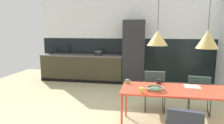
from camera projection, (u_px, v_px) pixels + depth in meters
back_wall_splashback_dark at (126, 59)px, 6.86m from camera, size 6.09×0.12×1.46m
back_wall_panel_upper at (127, 17)px, 6.62m from camera, size 6.09×0.12×1.46m
kitchen_counter at (82, 68)px, 6.81m from camera, size 2.85×0.63×0.91m
refrigerator_column at (134, 52)px, 6.41m from camera, size 0.69×0.60×2.06m
dining_table at (179, 92)px, 3.40m from camera, size 1.99×0.79×0.73m
armchair_corner_seat at (199, 90)px, 4.21m from camera, size 0.55×0.54×0.74m
armchair_near_window at (184, 124)px, 2.70m from camera, size 0.55×0.54×0.72m
armchair_by_stool at (155, 86)px, 4.35m from camera, size 0.50×0.48×0.83m
fruit_bowl at (155, 88)px, 3.32m from camera, size 0.32×0.32×0.06m
open_book at (192, 87)px, 3.54m from camera, size 0.27×0.24×0.02m
mug_short_terracotta at (127, 82)px, 3.75m from camera, size 0.12×0.08×0.08m
mug_dark_espresso at (141, 90)px, 3.21m from camera, size 0.12×0.08×0.08m
mug_white_ceramic at (159, 82)px, 3.73m from camera, size 0.13×0.09×0.09m
cooking_pot at (98, 53)px, 6.61m from camera, size 0.27×0.27×0.16m
bottle_wine_green at (52, 51)px, 6.96m from camera, size 0.07×0.07×0.30m
bottle_vinegar_dark at (68, 50)px, 7.01m from camera, size 0.06×0.06×0.33m
pendant_lamp_over_table_near at (157, 38)px, 3.33m from camera, size 0.35×0.35×1.38m
pendant_lamp_over_table_far at (207, 39)px, 3.19m from camera, size 0.36×0.36×1.42m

